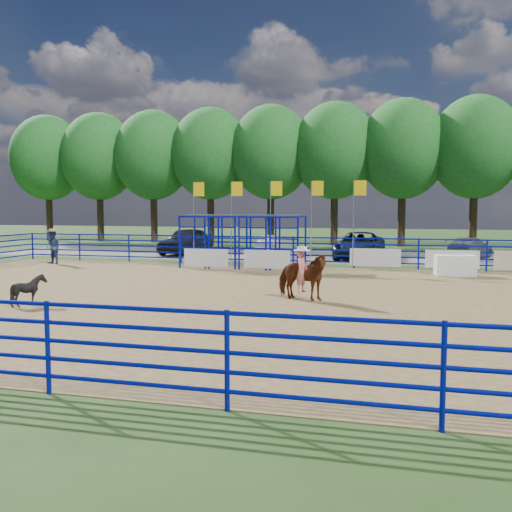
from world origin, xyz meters
name	(u,v)px	position (x,y,z in m)	size (l,w,h in m)	color
ground	(234,297)	(0.00, 0.00, 0.00)	(120.00, 120.00, 0.00)	#314E1F
arena_dirt	(234,297)	(0.00, 0.00, 0.01)	(30.00, 20.00, 0.02)	olive
gravel_strip	(315,255)	(0.00, 17.00, 0.01)	(40.00, 10.00, 0.01)	slate
announcer_table	(455,265)	(7.48, 8.02, 0.46)	(1.66, 0.77, 0.88)	white
horse_and_rider	(302,273)	(2.28, -0.05, 0.88)	(1.94, 1.24, 2.39)	brown
calf	(29,290)	(-5.44, -3.17, 0.49)	(0.77, 0.86, 0.95)	black
spectator_cowboy	(53,247)	(-12.14, 7.77, 0.92)	(1.00, 0.88, 1.80)	navy
car_a	(186,241)	(-7.98, 15.66, 0.83)	(1.95, 4.84, 1.65)	black
car_b	(275,245)	(-2.30, 15.98, 0.62)	(1.30, 3.72, 1.22)	gray
car_c	(360,245)	(2.85, 15.05, 0.77)	(2.53, 5.49, 1.52)	black
car_d	(469,248)	(8.89, 16.72, 0.62)	(1.72, 4.22, 1.22)	#5B5B5E
perimeter_fence	(234,275)	(0.00, 0.00, 0.75)	(30.10, 20.10, 1.50)	#0814B8
chute_assembly	(250,242)	(-1.90, 8.84, 1.26)	(19.32, 2.41, 4.20)	#0814B8
treeline	(335,146)	(0.00, 26.00, 7.53)	(56.40, 6.40, 11.24)	#3F2B19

